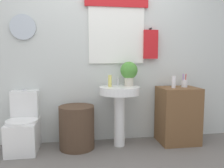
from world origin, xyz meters
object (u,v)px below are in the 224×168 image
at_px(soap_bottle, 110,81).
at_px(toothbrush_cup, 184,83).
at_px(toilet, 24,128).
at_px(lotion_bottle, 174,82).
at_px(potted_plant, 129,72).
at_px(wooden_cabinet, 178,115).
at_px(laundry_hamper, 77,127).
at_px(pedestal_sink, 119,101).

xyz_separation_m(soap_bottle, toothbrush_cup, (1.04, -0.03, -0.05)).
distance_m(toilet, lotion_bottle, 2.05).
distance_m(soap_bottle, toothbrush_cup, 1.04).
xyz_separation_m(potted_plant, toothbrush_cup, (0.78, -0.04, -0.17)).
distance_m(wooden_cabinet, toothbrush_cup, 0.45).
distance_m(toilet, wooden_cabinet, 2.06).
bearing_deg(laundry_hamper, potted_plant, 4.87).
distance_m(laundry_hamper, toothbrush_cup, 1.58).
bearing_deg(laundry_hamper, lotion_bottle, -1.76).
xyz_separation_m(lotion_bottle, toothbrush_cup, (0.18, 0.06, -0.03)).
relative_size(toilet, lotion_bottle, 4.80).
distance_m(pedestal_sink, lotion_bottle, 0.78).
bearing_deg(pedestal_sink, wooden_cabinet, 0.00).
bearing_deg(soap_bottle, laundry_hamper, -173.58).
bearing_deg(soap_bottle, wooden_cabinet, -3.03).
bearing_deg(soap_bottle, toilet, -179.31).
height_order(toilet, toothbrush_cup, toothbrush_cup).
bearing_deg(wooden_cabinet, lotion_bottle, -156.31).
xyz_separation_m(laundry_hamper, potted_plant, (0.70, 0.06, 0.71)).
xyz_separation_m(soap_bottle, potted_plant, (0.26, 0.01, 0.12)).
bearing_deg(wooden_cabinet, potted_plant, 175.00).
height_order(laundry_hamper, toothbrush_cup, toothbrush_cup).
xyz_separation_m(laundry_hamper, soap_bottle, (0.44, 0.05, 0.60)).
bearing_deg(pedestal_sink, toothbrush_cup, 1.26).
distance_m(potted_plant, toothbrush_cup, 0.80).
bearing_deg(lotion_bottle, laundry_hamper, 178.24).
bearing_deg(pedestal_sink, soap_bottle, 157.38).
height_order(laundry_hamper, potted_plant, potted_plant).
xyz_separation_m(toilet, toothbrush_cup, (2.15, -0.02, 0.54)).
xyz_separation_m(toilet, laundry_hamper, (0.67, -0.04, -0.01)).
relative_size(toilet, soap_bottle, 5.06).
relative_size(laundry_hamper, toothbrush_cup, 3.02).
xyz_separation_m(toilet, wooden_cabinet, (2.06, -0.04, 0.10)).
height_order(potted_plant, toothbrush_cup, potted_plant).
height_order(laundry_hamper, soap_bottle, soap_bottle).
bearing_deg(toothbrush_cup, laundry_hamper, -179.22).
bearing_deg(toilet, toothbrush_cup, -0.44).
distance_m(toilet, soap_bottle, 1.26).
xyz_separation_m(toilet, lotion_bottle, (1.97, -0.08, 0.56)).
relative_size(pedestal_sink, lotion_bottle, 4.98).
bearing_deg(soap_bottle, pedestal_sink, -22.62).
bearing_deg(toilet, laundry_hamper, -3.14).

